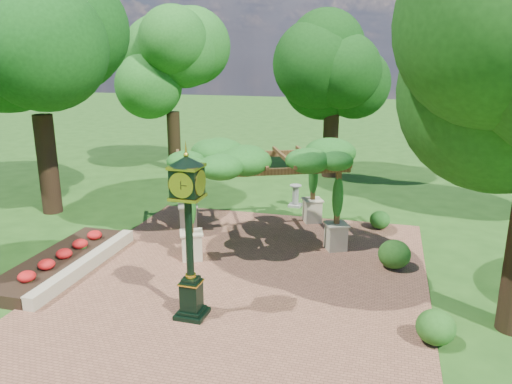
# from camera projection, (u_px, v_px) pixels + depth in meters

# --- Properties ---
(ground) EXTENTS (120.00, 120.00, 0.00)m
(ground) POSITION_uv_depth(u_px,v_px,m) (231.00, 298.00, 12.97)
(ground) COLOR #1E4714
(ground) RESTS_ON ground
(brick_plaza) EXTENTS (10.00, 12.00, 0.04)m
(brick_plaza) POSITION_uv_depth(u_px,v_px,m) (242.00, 281.00, 13.90)
(brick_plaza) COLOR brown
(brick_plaza) RESTS_ON ground
(border_wall) EXTENTS (0.35, 5.00, 0.40)m
(border_wall) POSITION_uv_depth(u_px,v_px,m) (86.00, 265.00, 14.52)
(border_wall) COLOR #C6B793
(border_wall) RESTS_ON ground
(flower_bed) EXTENTS (1.50, 5.00, 0.36)m
(flower_bed) POSITION_uv_depth(u_px,v_px,m) (59.00, 262.00, 14.75)
(flower_bed) COLOR red
(flower_bed) RESTS_ON ground
(pedestal_clock) EXTENTS (0.81, 0.81, 4.02)m
(pedestal_clock) POSITION_uv_depth(u_px,v_px,m) (189.00, 223.00, 11.40)
(pedestal_clock) COLOR black
(pedestal_clock) RESTS_ON brick_plaza
(pergola) EXTENTS (6.24, 5.24, 3.36)m
(pergola) POSITION_uv_depth(u_px,v_px,m) (258.00, 160.00, 16.33)
(pergola) COLOR beige
(pergola) RESTS_ON brick_plaza
(sundial) EXTENTS (0.55, 0.55, 0.91)m
(sundial) POSITION_uv_depth(u_px,v_px,m) (295.00, 197.00, 20.62)
(sundial) COLOR gray
(sundial) RESTS_ON ground
(shrub_front) EXTENTS (1.05, 1.05, 0.77)m
(shrub_front) POSITION_uv_depth(u_px,v_px,m) (436.00, 327.00, 10.82)
(shrub_front) COLOR #205217
(shrub_front) RESTS_ON brick_plaza
(shrub_mid) EXTENTS (0.95, 0.95, 0.85)m
(shrub_mid) POSITION_uv_depth(u_px,v_px,m) (394.00, 254.00, 14.61)
(shrub_mid) COLOR #204D15
(shrub_mid) RESTS_ON brick_plaza
(shrub_back) EXTENTS (0.95, 0.95, 0.65)m
(shrub_back) POSITION_uv_depth(u_px,v_px,m) (380.00, 220.00, 17.92)
(shrub_back) COLOR #1F5919
(shrub_back) RESTS_ON brick_plaza
(tree_west_near) EXTENTS (5.21, 5.21, 10.05)m
(tree_west_near) POSITION_uv_depth(u_px,v_px,m) (32.00, 31.00, 18.13)
(tree_west_near) COLOR black
(tree_west_near) RESTS_ON ground
(tree_west_far) EXTENTS (3.78, 3.78, 8.10)m
(tree_west_far) POSITION_uv_depth(u_px,v_px,m) (171.00, 65.00, 25.69)
(tree_west_far) COLOR black
(tree_west_far) RESTS_ON ground
(tree_north) EXTENTS (3.96, 3.96, 8.66)m
(tree_north) POSITION_uv_depth(u_px,v_px,m) (334.00, 58.00, 24.18)
(tree_north) COLOR #301E13
(tree_north) RESTS_ON ground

